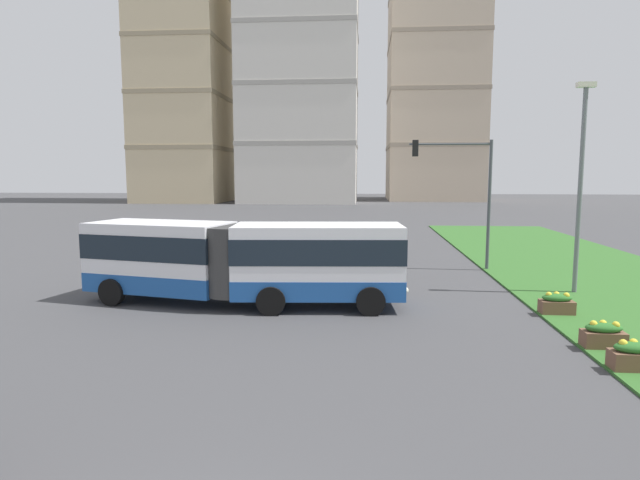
% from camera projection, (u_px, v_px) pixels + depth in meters
% --- Properties ---
extents(articulated_bus, '(12.05, 3.81, 3.00)m').
position_uv_depth(articulated_bus, '(243.00, 260.00, 19.68)').
color(articulated_bus, white).
rests_on(articulated_bus, ground).
extents(car_silver_hatch, '(4.43, 2.08, 1.58)m').
position_uv_depth(car_silver_hatch, '(209.00, 254.00, 27.18)').
color(car_silver_hatch, '#B7BABF').
rests_on(car_silver_hatch, ground).
extents(flower_planter_2, '(1.10, 0.56, 0.74)m').
position_uv_depth(flower_planter_2, '(634.00, 355.00, 12.95)').
color(flower_planter_2, brown).
rests_on(flower_planter_2, grass_median).
extents(flower_planter_3, '(1.10, 0.56, 0.74)m').
position_uv_depth(flower_planter_3, '(604.00, 335.00, 14.62)').
color(flower_planter_3, brown).
rests_on(flower_planter_3, grass_median).
extents(flower_planter_4, '(1.10, 0.56, 0.74)m').
position_uv_depth(flower_planter_4, '(557.00, 303.00, 18.19)').
color(flower_planter_4, brown).
rests_on(flower_planter_4, grass_median).
extents(traffic_light_far_right, '(4.06, 0.28, 6.48)m').
position_uv_depth(traffic_light_far_right, '(464.00, 182.00, 26.47)').
color(traffic_light_far_right, '#474C51').
rests_on(traffic_light_far_right, ground).
extents(streetlight_median, '(0.70, 0.28, 8.32)m').
position_uv_depth(streetlight_median, '(581.00, 179.00, 21.00)').
color(streetlight_median, slate).
rests_on(streetlight_median, ground).
extents(apartment_tower_west, '(14.77, 18.52, 53.41)m').
position_uv_depth(apartment_tower_west, '(184.00, 48.00, 93.47)').
color(apartment_tower_west, beige).
rests_on(apartment_tower_west, ground).
extents(apartment_tower_westcentre, '(19.70, 15.76, 47.17)m').
position_uv_depth(apartment_tower_westcentre, '(300.00, 63.00, 90.69)').
color(apartment_tower_westcentre, silver).
rests_on(apartment_tower_westcentre, ground).
extents(apartment_tower_centre, '(17.09, 19.63, 48.16)m').
position_uv_depth(apartment_tower_centre, '(435.00, 71.00, 100.31)').
color(apartment_tower_centre, '#C6B299').
rests_on(apartment_tower_centre, ground).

